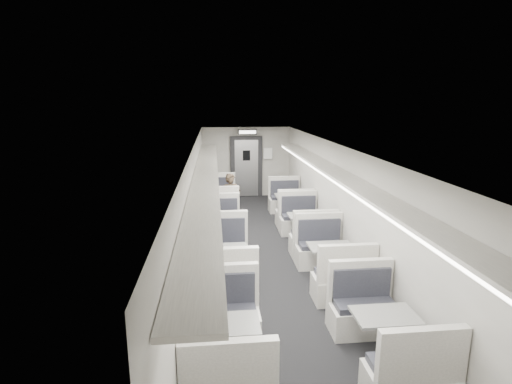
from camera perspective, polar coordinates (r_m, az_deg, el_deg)
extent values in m
cube|color=black|center=(8.42, 1.99, -10.54)|extent=(3.00, 12.00, 0.12)
cube|color=white|center=(7.77, 2.13, 6.76)|extent=(3.00, 12.00, 0.12)
cube|color=beige|center=(13.91, -1.43, 4.33)|extent=(3.00, 0.12, 2.40)
cube|color=beige|center=(7.94, -9.17, -2.52)|extent=(0.12, 12.00, 2.40)
cube|color=beige|center=(8.36, 12.71, -1.89)|extent=(0.12, 12.00, 2.40)
cube|color=#ADABA3|center=(10.75, -5.27, -3.70)|extent=(1.04, 0.58, 0.44)
cube|color=black|center=(10.70, -5.30, -2.27)|extent=(0.92, 0.46, 0.10)
cube|color=#ADABA3|center=(10.40, -5.31, -1.05)|extent=(1.04, 0.12, 0.69)
cube|color=#ADABA3|center=(12.23, -5.37, -1.63)|extent=(1.04, 0.58, 0.44)
cube|color=black|center=(12.13, -5.40, -0.43)|extent=(0.92, 0.46, 0.10)
cube|color=#ADABA3|center=(12.30, -5.44, 1.17)|extent=(1.04, 0.12, 0.69)
cylinder|color=#AEAEB0|center=(11.46, -5.34, -2.03)|extent=(0.10, 0.10, 0.68)
cylinder|color=#AEAEB0|center=(11.54, -5.30, -3.59)|extent=(0.35, 0.35, 0.03)
cube|color=slate|center=(11.36, -5.38, -0.19)|extent=(0.87, 0.59, 0.04)
cube|color=#ADABA3|center=(8.46, -5.01, -8.47)|extent=(0.99, 0.55, 0.42)
cube|color=black|center=(8.40, -5.05, -6.77)|extent=(0.88, 0.44, 0.09)
cube|color=#ADABA3|center=(8.09, -5.06, -5.44)|extent=(0.99, 0.11, 0.66)
cube|color=#ADABA3|center=(9.84, -5.18, -5.35)|extent=(0.99, 0.55, 0.42)
cube|color=black|center=(9.74, -5.21, -3.97)|extent=(0.88, 0.44, 0.09)
cube|color=#ADABA3|center=(9.88, -5.26, -2.02)|extent=(0.99, 0.11, 0.66)
cylinder|color=#AEAEB0|center=(9.11, -5.12, -6.13)|extent=(0.09, 0.09, 0.65)
cylinder|color=#AEAEB0|center=(9.22, -5.08, -7.95)|extent=(0.34, 0.34, 0.03)
cube|color=slate|center=(9.00, -5.16, -3.96)|extent=(0.83, 0.56, 0.04)
cube|color=#ADABA3|center=(6.58, -4.66, -14.92)|extent=(1.07, 0.60, 0.46)
cube|color=black|center=(6.48, -4.71, -12.62)|extent=(0.95, 0.48, 0.10)
cube|color=#ADABA3|center=(6.13, -4.71, -11.07)|extent=(1.07, 0.12, 0.71)
cube|color=#ADABA3|center=(8.01, -4.95, -9.63)|extent=(1.07, 0.60, 0.46)
cube|color=black|center=(7.88, -4.98, -7.85)|extent=(0.95, 0.48, 0.10)
cube|color=#ADABA3|center=(8.01, -5.06, -5.19)|extent=(1.07, 0.12, 0.71)
cylinder|color=#AEAEB0|center=(7.24, -4.84, -11.15)|extent=(0.10, 0.10, 0.70)
cylinder|color=#AEAEB0|center=(7.38, -4.79, -13.51)|extent=(0.36, 0.36, 0.03)
cube|color=slate|center=(7.09, -4.90, -8.27)|extent=(0.89, 0.61, 0.04)
cube|color=black|center=(4.62, -3.96, -25.10)|extent=(0.87, 0.43, 0.09)
cube|color=#ADABA3|center=(4.27, -3.90, -24.04)|extent=(0.98, 0.11, 0.65)
cube|color=#ADABA3|center=(5.92, -4.46, -18.59)|extent=(0.98, 0.54, 0.42)
cube|color=black|center=(5.77, -4.49, -16.58)|extent=(0.87, 0.43, 0.09)
cube|color=#ADABA3|center=(5.84, -4.61, -13.12)|extent=(0.98, 0.11, 0.65)
cylinder|color=#AEAEB0|center=(5.26, -4.24, -21.67)|extent=(0.09, 0.09, 0.64)
cylinder|color=#AEAEB0|center=(5.44, -4.18, -24.31)|extent=(0.33, 0.33, 0.03)
cube|color=slate|center=(5.06, -4.31, -18.36)|extent=(0.81, 0.55, 0.04)
cube|color=#ADABA3|center=(10.77, 5.48, -3.77)|extent=(0.96, 0.54, 0.41)
cube|color=black|center=(10.72, 5.48, -2.44)|extent=(0.86, 0.43, 0.09)
cube|color=#ADABA3|center=(10.44, 5.75, -1.32)|extent=(0.96, 0.11, 0.64)
cube|color=#ADABA3|center=(12.11, 4.16, -1.84)|extent=(0.96, 0.54, 0.41)
cube|color=black|center=(12.02, 4.20, -0.72)|extent=(0.86, 0.43, 0.09)
cube|color=#ADABA3|center=(12.17, 4.04, 0.78)|extent=(0.96, 0.11, 0.64)
cylinder|color=#AEAEB0|center=(11.41, 4.79, -2.22)|extent=(0.09, 0.09, 0.63)
cylinder|color=#AEAEB0|center=(11.49, 4.76, -3.66)|extent=(0.33, 0.33, 0.03)
cube|color=slate|center=(11.32, 4.82, -0.50)|extent=(0.80, 0.55, 0.04)
cube|color=#ADABA3|center=(8.87, 8.11, -7.56)|extent=(0.98, 0.54, 0.41)
cube|color=black|center=(8.81, 8.12, -5.95)|extent=(0.87, 0.43, 0.09)
cube|color=#ADABA3|center=(8.52, 8.54, -4.68)|extent=(0.98, 0.11, 0.64)
cube|color=#ADABA3|center=(10.19, 6.16, -4.75)|extent=(0.98, 0.54, 0.41)
cube|color=black|center=(10.09, 6.23, -3.43)|extent=(0.87, 0.43, 0.09)
cube|color=#ADABA3|center=(10.23, 6.00, -1.59)|extent=(0.98, 0.11, 0.64)
cylinder|color=#AEAEB0|center=(9.49, 7.08, -5.43)|extent=(0.09, 0.09, 0.64)
cylinder|color=#AEAEB0|center=(9.59, 7.03, -7.15)|extent=(0.33, 0.33, 0.03)
cube|color=slate|center=(9.38, 7.14, -3.37)|extent=(0.81, 0.55, 0.04)
cube|color=#ADABA3|center=(7.07, 12.20, -13.29)|extent=(0.98, 0.55, 0.42)
cube|color=black|center=(6.98, 12.23, -11.32)|extent=(0.87, 0.43, 0.09)
cube|color=#ADABA3|center=(6.68, 12.95, -9.93)|extent=(0.98, 0.11, 0.65)
cube|color=#ADABA3|center=(8.33, 9.11, -8.99)|extent=(0.98, 0.55, 0.42)
cube|color=black|center=(8.21, 9.23, -7.41)|extent=(0.87, 0.43, 0.09)
cube|color=#ADABA3|center=(8.33, 8.89, -5.08)|extent=(0.98, 0.11, 0.65)
cylinder|color=#AEAEB0|center=(7.65, 10.55, -10.21)|extent=(0.09, 0.09, 0.64)
cylinder|color=#AEAEB0|center=(7.77, 10.46, -12.28)|extent=(0.33, 0.33, 0.03)
cube|color=slate|center=(7.51, 10.66, -7.71)|extent=(0.81, 0.56, 0.04)
cube|color=black|center=(5.09, 21.09, -22.07)|extent=(0.85, 0.43, 0.09)
cube|color=#ADABA3|center=(4.78, 22.64, -20.80)|extent=(0.96, 0.11, 0.63)
cube|color=#ADABA3|center=(6.28, 14.99, -17.07)|extent=(0.96, 0.53, 0.41)
cube|color=black|center=(6.14, 15.22, -15.17)|extent=(0.85, 0.43, 0.09)
cube|color=#ADABA3|center=(6.20, 14.63, -12.02)|extent=(0.96, 0.11, 0.63)
cylinder|color=#AEAEB0|center=(5.67, 17.72, -19.54)|extent=(0.09, 0.09, 0.62)
cylinder|color=#AEAEB0|center=(5.84, 17.50, -22.02)|extent=(0.33, 0.33, 0.03)
cube|color=slate|center=(5.50, 17.98, -16.46)|extent=(0.80, 0.54, 0.04)
imported|color=black|center=(10.65, -3.56, -1.11)|extent=(0.58, 0.45, 1.42)
cube|color=black|center=(11.22, -7.94, 2.87)|extent=(0.02, 1.18, 0.84)
cube|color=black|center=(9.07, -8.36, 0.43)|extent=(0.02, 1.18, 0.84)
cube|color=black|center=(6.94, -9.04, -3.53)|extent=(0.02, 1.18, 0.84)
cube|color=black|center=(4.87, -10.34, -10.90)|extent=(0.02, 1.18, 0.84)
cube|color=#ADABA3|center=(7.47, -7.19, 2.23)|extent=(0.46, 10.40, 0.05)
cube|color=white|center=(7.48, -5.65, 1.89)|extent=(0.05, 10.20, 0.04)
cube|color=#ADABA3|center=(7.83, 11.59, 2.57)|extent=(0.46, 10.40, 0.05)
cube|color=white|center=(7.78, 10.16, 2.19)|extent=(0.05, 10.20, 0.04)
cube|color=black|center=(13.81, -1.38, 3.64)|extent=(1.10, 0.10, 2.10)
cube|color=#AEAEB0|center=(13.79, -1.37, 3.41)|extent=(0.80, 0.05, 1.95)
cube|color=black|center=(13.68, -1.37, 5.24)|extent=(0.25, 0.02, 0.35)
cube|color=black|center=(13.18, -1.24, 8.57)|extent=(0.62, 0.10, 0.16)
cube|color=silver|center=(13.12, -1.22, 8.55)|extent=(0.54, 0.02, 0.10)
cube|color=white|center=(13.81, 1.73, 5.52)|extent=(0.32, 0.02, 0.40)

